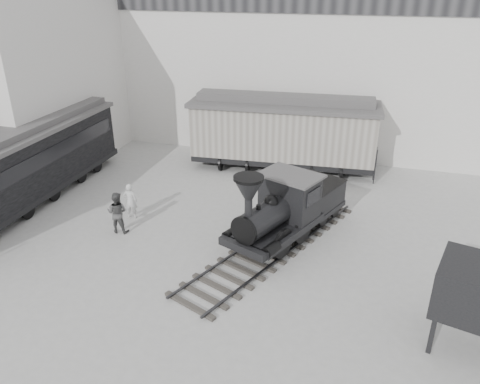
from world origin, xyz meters
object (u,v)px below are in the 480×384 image
(boxcar, at_px, (283,131))
(passenger_coach, at_px, (23,164))
(visitor_b, at_px, (117,212))
(locomotive, at_px, (284,212))
(visitor_a, at_px, (130,201))

(boxcar, relative_size, passenger_coach, 0.79)
(boxcar, distance_m, visitor_b, 10.41)
(locomotive, xyz_separation_m, passenger_coach, (-12.25, 0.07, 0.64))
(passenger_coach, bearing_deg, visitor_a, -0.97)
(visitor_a, bearing_deg, visitor_b, 84.03)
(visitor_a, relative_size, visitor_b, 0.91)
(locomotive, relative_size, passenger_coach, 0.76)
(passenger_coach, height_order, visitor_b, passenger_coach)
(passenger_coach, bearing_deg, visitor_b, -13.98)
(boxcar, distance_m, visitor_a, 9.40)
(passenger_coach, distance_m, visitor_a, 5.50)
(passenger_coach, bearing_deg, boxcar, 35.45)
(passenger_coach, relative_size, visitor_a, 7.99)
(visitor_b, bearing_deg, boxcar, -125.23)
(passenger_coach, height_order, visitor_a, passenger_coach)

